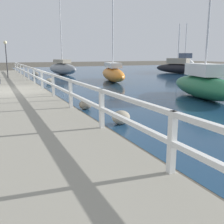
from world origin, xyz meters
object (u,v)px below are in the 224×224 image
(sailboat_gray, at_px, (62,68))
(sailboat_white, at_px, (185,63))
(dock_lamp, at_px, (6,50))
(sailboat_green, at_px, (204,84))
(sailboat_orange, at_px, (113,73))
(sailboat_black, at_px, (178,67))

(sailboat_gray, height_order, sailboat_white, sailboat_gray)
(dock_lamp, bearing_deg, sailboat_white, 13.70)
(sailboat_green, bearing_deg, sailboat_white, 66.61)
(dock_lamp, height_order, sailboat_gray, sailboat_gray)
(sailboat_green, height_order, sailboat_white, sailboat_green)
(dock_lamp, height_order, sailboat_orange, sailboat_orange)
(sailboat_green, distance_m, sailboat_white, 22.55)
(sailboat_gray, bearing_deg, sailboat_black, -31.38)
(sailboat_green, distance_m, sailboat_orange, 8.89)
(dock_lamp, xyz_separation_m, sailboat_black, (17.22, 1.28, -1.65))
(sailboat_gray, height_order, sailboat_orange, sailboat_gray)
(dock_lamp, xyz_separation_m, sailboat_green, (7.73, -12.70, -1.66))
(sailboat_white, bearing_deg, sailboat_green, -118.84)
(sailboat_black, height_order, sailboat_orange, sailboat_orange)
(sailboat_orange, bearing_deg, sailboat_gray, 114.99)
(sailboat_black, xyz_separation_m, sailboat_gray, (-11.84, 3.17, 0.02))
(dock_lamp, distance_m, sailboat_black, 17.34)
(dock_lamp, relative_size, sailboat_black, 0.50)
(sailboat_orange, bearing_deg, sailboat_green, -73.76)
(sailboat_black, xyz_separation_m, sailboat_green, (-9.49, -13.98, -0.00))
(sailboat_green, height_order, sailboat_gray, sailboat_green)
(dock_lamp, distance_m, sailboat_green, 14.95)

